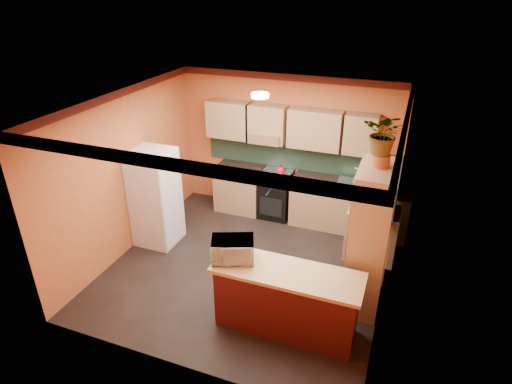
% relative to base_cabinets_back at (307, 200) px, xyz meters
% --- Properties ---
extents(room_shell, '(4.24, 4.24, 2.72)m').
position_rel_base_cabinets_back_xyz_m(room_shell, '(-0.50, -1.52, 1.65)').
color(room_shell, black).
rests_on(room_shell, ground).
extents(base_cabinets_back, '(3.65, 0.60, 0.88)m').
position_rel_base_cabinets_back_xyz_m(base_cabinets_back, '(0.00, 0.00, 0.00)').
color(base_cabinets_back, tan).
rests_on(base_cabinets_back, ground).
extents(countertop_back, '(3.65, 0.62, 0.04)m').
position_rel_base_cabinets_back_xyz_m(countertop_back, '(0.00, -0.00, 0.46)').
color(countertop_back, black).
rests_on(countertop_back, base_cabinets_back).
extents(stove, '(0.58, 0.58, 0.91)m').
position_rel_base_cabinets_back_xyz_m(stove, '(-0.62, -0.00, 0.02)').
color(stove, black).
rests_on(stove, ground).
extents(kettle, '(0.21, 0.21, 0.18)m').
position_rel_base_cabinets_back_xyz_m(kettle, '(-0.52, -0.05, 0.56)').
color(kettle, '#B80C1F').
rests_on(kettle, stove).
extents(sink, '(0.48, 0.40, 0.03)m').
position_rel_base_cabinets_back_xyz_m(sink, '(0.78, 0.00, 0.50)').
color(sink, silver).
rests_on(sink, countertop_back).
extents(base_cabinets_right, '(0.60, 0.80, 0.88)m').
position_rel_base_cabinets_back_xyz_m(base_cabinets_right, '(1.28, -0.76, 0.00)').
color(base_cabinets_right, tan).
rests_on(base_cabinets_right, ground).
extents(countertop_right, '(0.62, 0.80, 0.04)m').
position_rel_base_cabinets_back_xyz_m(countertop_right, '(1.28, -0.76, 0.46)').
color(countertop_right, black).
rests_on(countertop_right, base_cabinets_right).
extents(fridge, '(0.68, 0.66, 1.70)m').
position_rel_base_cabinets_back_xyz_m(fridge, '(-2.27, -1.59, 0.41)').
color(fridge, white).
rests_on(fridge, ground).
extents(pantry, '(0.48, 0.90, 2.10)m').
position_rel_base_cabinets_back_xyz_m(pantry, '(1.33, -1.96, 0.61)').
color(pantry, tan).
rests_on(pantry, ground).
extents(fern_pot, '(0.22, 0.22, 0.16)m').
position_rel_base_cabinets_back_xyz_m(fern_pot, '(1.33, -1.91, 1.74)').
color(fern_pot, '#9E4926').
rests_on(fern_pot, pantry).
extents(fern, '(0.56, 0.51, 0.54)m').
position_rel_base_cabinets_back_xyz_m(fern, '(1.33, -1.91, 2.09)').
color(fern, tan).
rests_on(fern, fern_pot).
extents(breakfast_bar, '(1.80, 0.55, 0.88)m').
position_rel_base_cabinets_back_xyz_m(breakfast_bar, '(0.46, -2.86, 0.00)').
color(breakfast_bar, '#511313').
rests_on(breakfast_bar, ground).
extents(bar_top, '(1.90, 0.65, 0.05)m').
position_rel_base_cabinets_back_xyz_m(bar_top, '(0.46, -2.86, 0.47)').
color(bar_top, tan).
rests_on(bar_top, breakfast_bar).
extents(microwave, '(0.63, 0.54, 0.30)m').
position_rel_base_cabinets_back_xyz_m(microwave, '(-0.28, -2.86, 0.64)').
color(microwave, white).
rests_on(microwave, bar_top).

